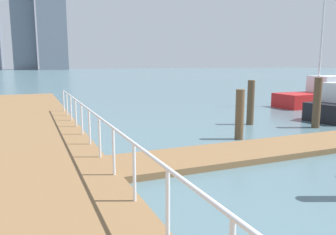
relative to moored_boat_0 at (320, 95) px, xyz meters
name	(u,v)px	position (x,y,z in m)	size (l,w,h in m)	color
ground_plane	(121,113)	(-12.98, 2.03, -0.75)	(300.00, 300.00, 0.00)	slate
floating_dock	(280,148)	(-10.30, -7.90, -0.66)	(12.36, 2.00, 0.18)	olive
boardwalk_railing	(134,156)	(-16.13, -10.79, 0.47)	(0.06, 24.15, 1.08)	white
dock_piling_0	(240,115)	(-10.61, -6.05, 0.18)	(0.32, 0.32, 1.87)	brown
dock_piling_1	(317,103)	(-6.19, -5.48, 0.35)	(0.33, 0.33, 2.20)	brown
dock_piling_4	(251,103)	(-8.38, -3.73, 0.27)	(0.32, 0.32, 2.04)	brown
moored_boat_0	(320,95)	(0.00, 0.00, 0.00)	(5.94, 2.14, 9.33)	red
skyline_tower_2	(23,23)	(-18.02, 140.46, 18.57)	(9.20, 12.49, 38.64)	slate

